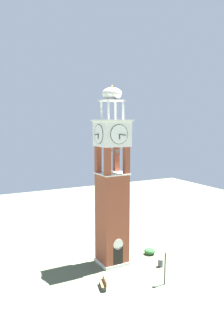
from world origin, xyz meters
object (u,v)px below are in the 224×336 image
clock_tower (112,192)px  lamp_post (165,260)px  trash_bin (160,263)px  park_bench (103,283)px

clock_tower → lamp_post: clock_tower is taller
trash_bin → clock_tower: bearing=141.8°
park_bench → trash_bin: size_ratio=2.07×
clock_tower → trash_bin: 8.93m
lamp_post → park_bench: bearing=158.9°
park_bench → trash_bin: park_bench is taller
clock_tower → park_bench: 8.97m
park_bench → lamp_post: 6.04m
clock_tower → trash_bin: clock_tower is taller
lamp_post → trash_bin: 4.18m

